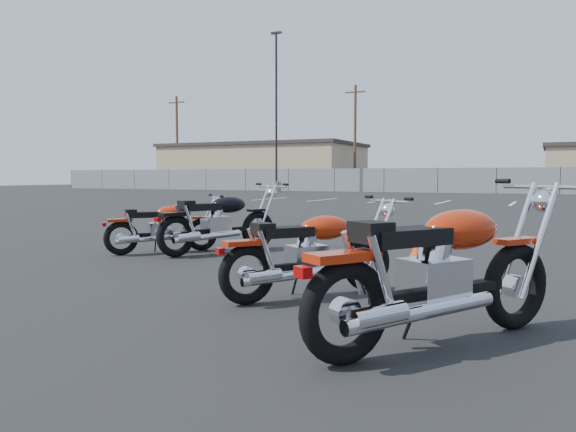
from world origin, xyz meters
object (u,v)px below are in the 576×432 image
at_px(motorcycle_third_red, 310,252).
at_px(motorcycle_rear_red, 440,271).
at_px(motorcycle_front_red, 162,227).
at_px(motorcycle_second_black, 219,222).

xyz_separation_m(motorcycle_third_red, motorcycle_rear_red, (1.46, -1.08, 0.09)).
xyz_separation_m(motorcycle_front_red, motorcycle_second_black, (0.81, 0.39, 0.08)).
bearing_deg(motorcycle_third_red, motorcycle_second_black, 137.18).
bearing_deg(motorcycle_rear_red, motorcycle_third_red, 143.53).
bearing_deg(motorcycle_rear_red, motorcycle_second_black, 139.34).
height_order(motorcycle_front_red, motorcycle_third_red, motorcycle_third_red).
bearing_deg(motorcycle_front_red, motorcycle_third_red, -30.58).
distance_m(motorcycle_front_red, motorcycle_third_red, 3.93).
bearing_deg(motorcycle_second_black, motorcycle_third_red, -42.82).
distance_m(motorcycle_third_red, motorcycle_rear_red, 1.81).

